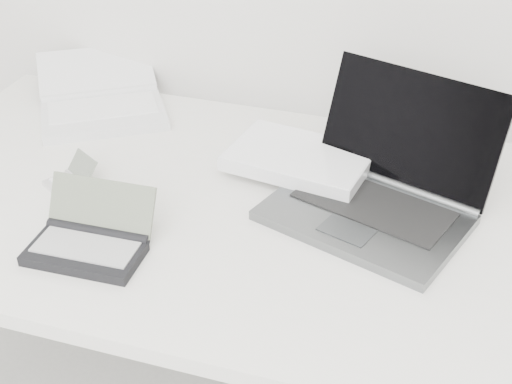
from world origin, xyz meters
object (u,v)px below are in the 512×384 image
(desk, at_px, (277,230))
(netbook_open_white, at_px, (101,102))
(laptop_large, at_px, (346,178))
(palmtop_charcoal, at_px, (90,240))

(desk, bearing_deg, netbook_open_white, 151.53)
(laptop_large, height_order, netbook_open_white, laptop_large)
(netbook_open_white, xyz_separation_m, palmtop_charcoal, (0.24, -0.49, 0.00))
(laptop_large, height_order, palmtop_charcoal, laptop_large)
(desk, relative_size, laptop_large, 2.98)
(laptop_large, distance_m, palmtop_charcoal, 0.49)
(desk, relative_size, netbook_open_white, 3.53)
(desk, distance_m, laptop_large, 0.17)
(netbook_open_white, bearing_deg, laptop_large, -49.32)
(desk, distance_m, palmtop_charcoal, 0.35)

